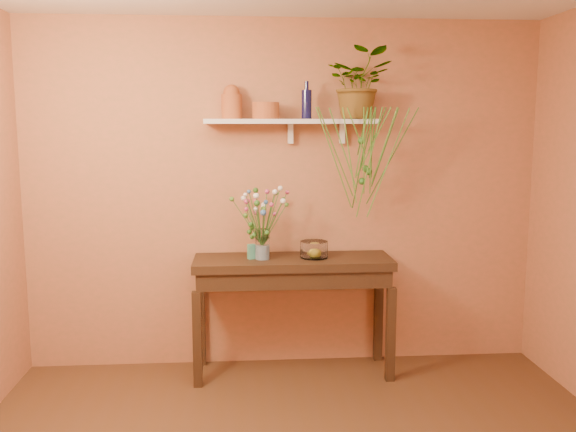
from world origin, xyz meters
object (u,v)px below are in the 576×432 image
object	(u,v)px
spider_plant	(360,84)
glass_bowl	(314,250)
glass_vase	(262,247)
terracotta_jug	(232,103)
sideboard	(293,275)
bouquet	(260,210)
blue_bottle	(307,104)

from	to	relation	value
spider_plant	glass_bowl	xyz separation A→B (m)	(-0.35, -0.11, -1.24)
glass_vase	glass_bowl	size ratio (longest dim) A/B	1.08
terracotta_jug	spider_plant	bearing A→B (deg)	-3.11
sideboard	bouquet	xyz separation A→B (m)	(-0.24, -0.03, 0.50)
spider_plant	bouquet	distance (m)	1.20
blue_bottle	bouquet	world-z (taller)	blue_bottle
sideboard	blue_bottle	distance (m)	1.29
sideboard	bouquet	size ratio (longest dim) A/B	3.31
sideboard	spider_plant	xyz separation A→B (m)	(0.51, 0.11, 1.43)
sideboard	glass_bowl	distance (m)	0.25
bouquet	spider_plant	bearing A→B (deg)	10.04
terracotta_jug	glass_bowl	xyz separation A→B (m)	(0.61, -0.16, -1.10)
spider_plant	glass_vase	xyz separation A→B (m)	(-0.74, -0.13, -1.20)
terracotta_jug	blue_bottle	distance (m)	0.56
terracotta_jug	bouquet	world-z (taller)	terracotta_jug
sideboard	glass_vase	world-z (taller)	glass_vase
terracotta_jug	bouquet	distance (m)	0.83
terracotta_jug	glass_vase	distance (m)	1.10
glass_vase	bouquet	xyz separation A→B (m)	(-0.01, -0.00, 0.27)
terracotta_jug	glass_vase	world-z (taller)	terracotta_jug
glass_vase	sideboard	bearing A→B (deg)	6.39
spider_plant	bouquet	world-z (taller)	spider_plant
glass_vase	terracotta_jug	bearing A→B (deg)	139.62
sideboard	glass_vase	bearing A→B (deg)	-173.61
spider_plant	bouquet	bearing A→B (deg)	-169.96
terracotta_jug	blue_bottle	xyz separation A→B (m)	(0.56, -0.06, -0.01)
glass_bowl	sideboard	bearing A→B (deg)	179.05
terracotta_jug	spider_plant	xyz separation A→B (m)	(0.95, -0.05, 0.14)
sideboard	bouquet	world-z (taller)	bouquet
terracotta_jug	glass_bowl	world-z (taller)	terracotta_jug
blue_bottle	spider_plant	xyz separation A→B (m)	(0.40, 0.01, 0.15)
sideboard	terracotta_jug	xyz separation A→B (m)	(-0.45, 0.16, 1.29)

